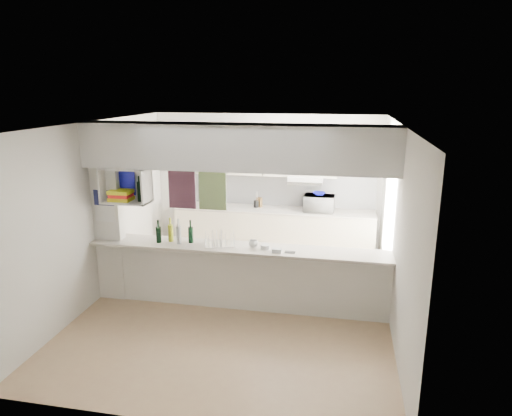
% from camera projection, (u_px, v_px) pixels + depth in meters
% --- Properties ---
extents(floor, '(4.80, 4.80, 0.00)m').
position_uv_depth(floor, '(238.00, 307.00, 6.55)').
color(floor, tan).
rests_on(floor, ground).
extents(ceiling, '(4.80, 4.80, 0.00)m').
position_uv_depth(ceiling, '(236.00, 124.00, 5.89)').
color(ceiling, white).
rests_on(ceiling, wall_back).
extents(wall_back, '(4.20, 0.00, 4.20)m').
position_uv_depth(wall_back, '(266.00, 185.00, 8.50)').
color(wall_back, silver).
rests_on(wall_back, floor).
extents(wall_left, '(0.00, 4.80, 4.80)m').
position_uv_depth(wall_left, '(96.00, 212.00, 6.60)').
color(wall_left, silver).
rests_on(wall_left, floor).
extents(wall_right, '(0.00, 4.80, 4.80)m').
position_uv_depth(wall_right, '(396.00, 229.00, 5.83)').
color(wall_right, silver).
rests_on(wall_right, floor).
extents(servery_partition, '(4.20, 0.50, 2.60)m').
position_uv_depth(servery_partition, '(224.00, 194.00, 6.16)').
color(servery_partition, silver).
rests_on(servery_partition, floor).
extents(cubby_shelf, '(0.65, 0.35, 0.50)m').
position_uv_depth(cubby_shelf, '(126.00, 187.00, 6.34)').
color(cubby_shelf, white).
rests_on(cubby_shelf, bulkhead).
extents(kitchen_run, '(3.60, 0.63, 2.24)m').
position_uv_depth(kitchen_run, '(272.00, 213.00, 8.34)').
color(kitchen_run, beige).
rests_on(kitchen_run, floor).
extents(microwave, '(0.54, 0.38, 0.29)m').
position_uv_depth(microwave, '(319.00, 203.00, 8.08)').
color(microwave, white).
rests_on(microwave, bench_top).
extents(bowl, '(0.22, 0.22, 0.05)m').
position_uv_depth(bowl, '(319.00, 194.00, 8.03)').
color(bowl, '#0B0D80').
rests_on(bowl, microwave).
extents(dish_rack, '(0.49, 0.42, 0.22)m').
position_uv_depth(dish_rack, '(220.00, 239.00, 6.37)').
color(dish_rack, silver).
rests_on(dish_rack, breakfast_bar).
extents(cup, '(0.16, 0.16, 0.10)m').
position_uv_depth(cup, '(253.00, 244.00, 6.23)').
color(cup, white).
rests_on(cup, dish_rack).
extents(wine_bottles, '(0.52, 0.15, 0.36)m').
position_uv_depth(wine_bottles, '(175.00, 234.00, 6.45)').
color(wine_bottles, black).
rests_on(wine_bottles, breakfast_bar).
extents(plastic_tubs, '(0.48, 0.21, 0.06)m').
position_uv_depth(plastic_tubs, '(271.00, 248.00, 6.16)').
color(plastic_tubs, silver).
rests_on(plastic_tubs, breakfast_bar).
extents(utensil_jar, '(0.09, 0.09, 0.13)m').
position_uv_depth(utensil_jar, '(256.00, 204.00, 8.37)').
color(utensil_jar, black).
rests_on(utensil_jar, bench_top).
extents(knife_block, '(0.11, 0.10, 0.18)m').
position_uv_depth(knife_block, '(259.00, 202.00, 8.38)').
color(knife_block, brown).
rests_on(knife_block, bench_top).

